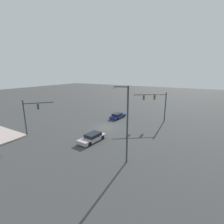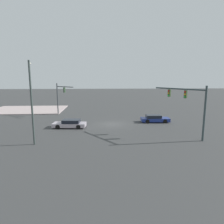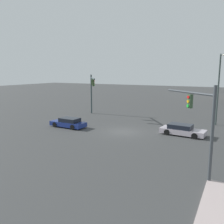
{
  "view_description": "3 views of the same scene",
  "coord_description": "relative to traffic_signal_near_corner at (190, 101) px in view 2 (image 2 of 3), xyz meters",
  "views": [
    {
      "loc": [
        25.19,
        16.64,
        10.58
      ],
      "look_at": [
        -1.94,
        0.47,
        2.76
      ],
      "focal_mm": 26.21,
      "sensor_mm": 36.0,
      "label": 1
    },
    {
      "loc": [
        1.68,
        30.86,
        7.45
      ],
      "look_at": [
        -0.08,
        -1.58,
        1.68
      ],
      "focal_mm": 32.16,
      "sensor_mm": 36.0,
      "label": 2
    },
    {
      "loc": [
        11.54,
        -24.38,
        6.93
      ],
      "look_at": [
        -2.92,
        2.69,
        1.71
      ],
      "focal_mm": 38.26,
      "sensor_mm": 36.0,
      "label": 3
    }
  ],
  "objects": [
    {
      "name": "sedan_car_approaching",
      "position": [
        15.34,
        -5.61,
        -3.91
      ],
      "size": [
        4.92,
        2.26,
        1.21
      ],
      "rotation": [
        0.0,
        0.0,
        -0.08
      ],
      "color": "#B7ABB8",
      "rests_on": "ground"
    },
    {
      "name": "ground_plane",
      "position": [
        9.01,
        -7.41,
        -4.49
      ],
      "size": [
        185.21,
        185.21,
        0.0
      ],
      "primitive_type": "plane",
      "color": "#3D3E3F"
    },
    {
      "name": "traffic_signal_near_corner",
      "position": [
        0.0,
        0.0,
        0.0
      ],
      "size": [
        4.36,
        5.75,
        6.43
      ],
      "rotation": [
        0.0,
        0.0,
        -0.93
      ],
      "color": "#324144",
      "rests_on": "ground"
    },
    {
      "name": "sidewalk_corner",
      "position": [
        27.17,
        -21.94,
        -4.41
      ],
      "size": [
        15.94,
        11.3,
        0.15
      ],
      "primitive_type": "cube",
      "color": "#B8A5A2",
      "rests_on": "ground"
    },
    {
      "name": "traffic_signal_opposite_side",
      "position": [
        18.56,
        -15.79,
        -0.47
      ],
      "size": [
        3.71,
        3.21,
        6.14
      ],
      "rotation": [
        0.0,
        0.0,
        2.43
      ],
      "color": "#353B40",
      "rests_on": "ground"
    },
    {
      "name": "sedan_car_waiting_far",
      "position": [
        1.91,
        -8.49,
        -3.91
      ],
      "size": [
        4.67,
        2.06,
        1.21
      ],
      "rotation": [
        0.0,
        0.0,
        3.11
      ],
      "color": "navy",
      "rests_on": "ground"
    },
    {
      "name": "streetlamp_curved_arm",
      "position": [
        18.2,
        1.51,
        0.69
      ],
      "size": [
        0.78,
        2.04,
        9.13
      ],
      "rotation": [
        0.0,
        0.0,
        -1.3
      ],
      "color": "#364240",
      "rests_on": "ground"
    }
  ]
}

